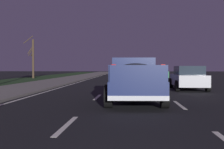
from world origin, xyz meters
TOP-DOWN VIEW (x-y plane):
  - ground at (27.00, 0.00)m, footprint 144.00×144.00m
  - sidewalk_shoulder at (27.00, 7.45)m, footprint 108.00×4.00m
  - grass_verge at (27.00, 12.45)m, footprint 108.00×6.00m
  - lane_markings at (30.22, 3.09)m, footprint 108.00×7.04m
  - pickup_truck at (9.98, 0.00)m, footprint 5.49×2.42m
  - sedan_green at (31.71, -3.28)m, footprint 4.42×2.05m
  - sedan_silver at (16.54, -3.61)m, footprint 4.44×2.09m
  - sedan_blue at (26.83, -0.09)m, footprint 4.43×2.08m
  - bare_tree_far at (34.52, 13.09)m, footprint 0.90×1.40m

SIDE VIEW (x-z plane):
  - ground at x=27.00m, z-range 0.00..0.00m
  - grass_verge at x=27.00m, z-range 0.00..0.01m
  - lane_markings at x=30.22m, z-range 0.00..0.01m
  - sidewalk_shoulder at x=27.00m, z-range 0.00..0.12m
  - sedan_green at x=31.71m, z-range 0.01..1.55m
  - sedan_silver at x=16.54m, z-range 0.01..1.55m
  - sedan_blue at x=26.83m, z-range 0.01..1.55m
  - pickup_truck at x=9.98m, z-range 0.05..1.92m
  - bare_tree_far at x=34.52m, z-range -0.08..5.57m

